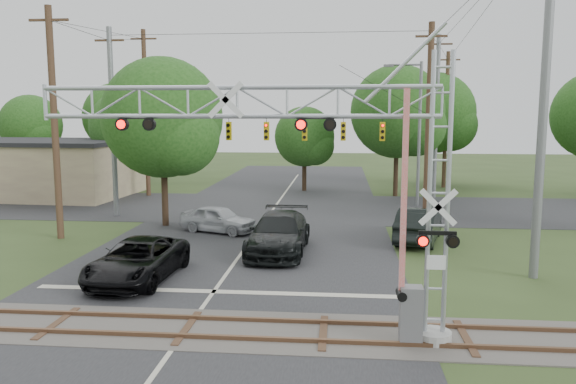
# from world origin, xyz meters

# --- Properties ---
(ground) EXTENTS (160.00, 160.00, 0.00)m
(ground) POSITION_xyz_m (0.00, 0.00, 0.00)
(ground) COLOR #31421E
(ground) RESTS_ON ground
(road_main) EXTENTS (14.00, 90.00, 0.02)m
(road_main) POSITION_xyz_m (0.00, 10.00, 0.01)
(road_main) COLOR #27282A
(road_main) RESTS_ON ground
(road_cross) EXTENTS (90.00, 12.00, 0.02)m
(road_cross) POSITION_xyz_m (0.00, 24.00, 0.01)
(road_cross) COLOR #27282A
(road_cross) RESTS_ON ground
(railroad_track) EXTENTS (90.00, 3.20, 0.17)m
(railroad_track) POSITION_xyz_m (0.00, 2.00, 0.03)
(railroad_track) COLOR #544E49
(railroad_track) RESTS_ON ground
(crossing_gantry) EXTENTS (11.44, 1.01, 7.93)m
(crossing_gantry) POSITION_xyz_m (3.70, 1.63, 4.88)
(crossing_gantry) COLOR #979792
(crossing_gantry) RESTS_ON ground
(traffic_signal_span) EXTENTS (19.34, 0.36, 11.50)m
(traffic_signal_span) POSITION_xyz_m (0.88, 20.00, 5.66)
(traffic_signal_span) COLOR slate
(traffic_signal_span) RESTS_ON ground
(pickup_black) EXTENTS (2.86, 5.72, 1.55)m
(pickup_black) POSITION_xyz_m (-3.21, 6.70, 0.78)
(pickup_black) COLOR black
(pickup_black) RESTS_ON ground
(car_dark) EXTENTS (2.69, 6.24, 1.79)m
(car_dark) POSITION_xyz_m (1.67, 11.53, 0.90)
(car_dark) COLOR black
(car_dark) RESTS_ON ground
(sedan_silver) EXTENTS (4.53, 3.07, 1.43)m
(sedan_silver) POSITION_xyz_m (-2.06, 15.68, 0.72)
(sedan_silver) COLOR #A4A7AC
(sedan_silver) RESTS_ON ground
(suv_dark) EXTENTS (3.06, 5.49, 1.72)m
(suv_dark) POSITION_xyz_m (8.35, 14.44, 0.86)
(suv_dark) COLOR black
(suv_dark) RESTS_ON ground
(commercial_building) EXTENTS (19.03, 10.46, 4.33)m
(commercial_building) POSITION_xyz_m (-21.14, 28.21, 2.17)
(commercial_building) COLOR gray
(commercial_building) RESTS_ON ground
(streetlight) EXTENTS (2.62, 0.27, 9.82)m
(streetlight) POSITION_xyz_m (9.57, 25.68, 5.49)
(streetlight) COLOR slate
(streetlight) RESTS_ON ground
(utility_poles) EXTENTS (25.88, 28.02, 13.96)m
(utility_poles) POSITION_xyz_m (3.49, 22.89, 6.32)
(utility_poles) COLOR #483121
(utility_poles) RESTS_ON ground
(treeline) EXTENTS (55.62, 29.63, 10.07)m
(treeline) POSITION_xyz_m (1.71, 31.27, 5.91)
(treeline) COLOR #322317
(treeline) RESTS_ON ground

